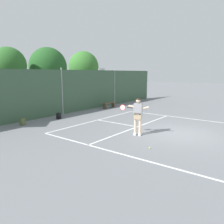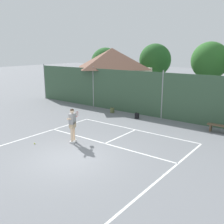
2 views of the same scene
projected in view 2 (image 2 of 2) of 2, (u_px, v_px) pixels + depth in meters
The scene contains 10 objects.
ground_plane at pixel (71, 159), 11.83m from camera, with size 120.00×120.00×0.00m, color slate.
court_markings at pixel (81, 154), 12.33m from camera, with size 8.30×11.10×0.01m.
chainlink_fence at pixel (162, 96), 18.39m from camera, with size 26.09×0.09×3.44m.
clubhouse_building at pixel (112, 74), 24.62m from camera, with size 6.13×5.84×4.97m.
treeline_backdrop at pixel (221, 63), 23.55m from camera, with size 26.77×3.94×5.93m.
tennis_player at pixel (73, 122), 13.68m from camera, with size 0.61×1.34×1.85m.
tennis_ball at pixel (35, 144), 13.65m from camera, with size 0.07×0.07×0.07m, color #CCE033.
backpack_olive at pixel (112, 110), 20.30m from camera, with size 0.31×0.28×0.46m.
backpack_black at pixel (137, 116), 18.62m from camera, with size 0.31×0.28×0.46m.
courtside_bench at pixel (221, 127), 15.37m from camera, with size 1.60×0.36×0.48m.
Camera 2 is at (8.14, -7.60, 4.89)m, focal length 41.53 mm.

